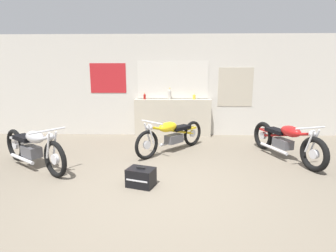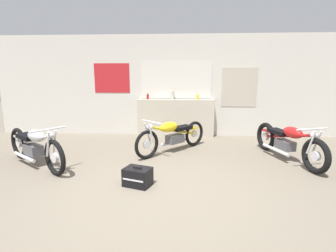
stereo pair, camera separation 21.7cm
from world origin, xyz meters
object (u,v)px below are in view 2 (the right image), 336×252
(bottle_left_center, at_px, (173,94))
(motorcycle_red, at_px, (287,142))
(bottle_leftmost, at_px, (148,96))
(bottle_center, at_px, (197,97))
(hard_case_black, at_px, (138,177))
(motorcycle_silver, at_px, (34,146))
(motorcycle_yellow, at_px, (173,135))

(bottle_left_center, distance_m, motorcycle_red, 3.23)
(bottle_leftmost, bearing_deg, motorcycle_red, -31.59)
(bottle_left_center, xyz_separation_m, motorcycle_red, (2.44, -1.97, -0.79))
(bottle_leftmost, bearing_deg, bottle_center, 0.63)
(bottle_left_center, height_order, hard_case_black, bottle_left_center)
(bottle_leftmost, distance_m, motorcycle_silver, 3.26)
(motorcycle_yellow, relative_size, hard_case_black, 3.20)
(motorcycle_yellow, distance_m, hard_case_black, 1.94)
(bottle_leftmost, relative_size, bottle_center, 1.11)
(hard_case_black, bearing_deg, motorcycle_yellow, 76.08)
(bottle_center, height_order, motorcycle_silver, bottle_center)
(motorcycle_red, bearing_deg, motorcycle_yellow, 169.80)
(hard_case_black, bearing_deg, bottle_leftmost, 95.20)
(bottle_center, relative_size, motorcycle_silver, 0.09)
(bottle_left_center, xyz_separation_m, motorcycle_silver, (-2.51, -2.65, -0.78))
(bottle_leftmost, height_order, motorcycle_silver, bottle_leftmost)
(bottle_center, relative_size, motorcycle_yellow, 0.10)
(bottle_left_center, relative_size, motorcycle_red, 0.15)
(bottle_center, xyz_separation_m, motorcycle_silver, (-3.19, -2.62, -0.71))
(bottle_center, xyz_separation_m, motorcycle_yellow, (-0.61, -1.52, -0.72))
(bottle_left_center, height_order, motorcycle_red, bottle_left_center)
(motorcycle_yellow, bearing_deg, bottle_leftmost, 117.07)
(bottle_leftmost, distance_m, hard_case_black, 3.52)
(motorcycle_silver, height_order, hard_case_black, motorcycle_silver)
(bottle_center, height_order, hard_case_black, bottle_center)
(bottle_left_center, distance_m, bottle_center, 0.68)
(bottle_leftmost, bearing_deg, motorcycle_yellow, -62.93)
(motorcycle_red, relative_size, hard_case_black, 4.25)
(motorcycle_silver, distance_m, hard_case_black, 2.27)
(bottle_center, relative_size, motorcycle_red, 0.08)
(motorcycle_red, xyz_separation_m, motorcycle_silver, (-4.95, -0.68, 0.01))
(motorcycle_red, distance_m, motorcycle_yellow, 2.41)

